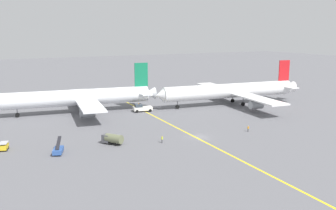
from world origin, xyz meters
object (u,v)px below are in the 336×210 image
Objects in this scene: gse_baggage_cart_trailing at (4,146)px; ground_crew_ramp_agent_by_cones at (162,139)px; pushback_tug at (142,108)px; ground_crew_marshaller_foreground at (248,129)px; gse_fuel_bowser_stubby at (112,139)px; gse_belt_loader_portside at (58,150)px; airliner_being_pushed at (231,91)px; airliner_at_gate_left at (80,98)px.

gse_baggage_cart_trailing is 34.18m from ground_crew_ramp_agent_by_cones.
gse_baggage_cart_trailing is at bearing -152.68° from pushback_tug.
gse_fuel_bowser_stubby is at bearing 169.78° from ground_crew_marshaller_foreground.
ground_crew_marshaller_foreground is (46.23, -5.21, -0.02)m from gse_belt_loader_portside.
airliner_being_pushed reaches higher than gse_belt_loader_portside.
ground_crew_ramp_agent_by_cones is at bearing -145.40° from airliner_being_pushed.
airliner_being_pushed is 51.04m from ground_crew_ramp_agent_by_cones.
gse_belt_loader_portside is 1.64× the size of gse_baggage_cart_trailing.
gse_baggage_cart_trailing is at bearing 166.85° from ground_crew_marshaller_foreground.
gse_baggage_cart_trailing is 1.82× the size of ground_crew_ramp_agent_by_cones.
airliner_at_gate_left is 19.63m from pushback_tug.
gse_baggage_cart_trailing is 57.47m from ground_crew_marshaller_foreground.
airliner_being_pushed is 17.66× the size of gse_baggage_cart_trailing.
gse_belt_loader_portside reaches higher than ground_crew_marshaller_foreground.
pushback_tug is (17.83, -7.32, -3.68)m from airliner_at_gate_left.
gse_belt_loader_portside is 46.52m from ground_crew_marshaller_foreground.
pushback_tug is 5.48× the size of ground_crew_ramp_agent_by_cones.
ground_crew_marshaller_foreground is at bearing -120.68° from airliner_being_pushed.
gse_belt_loader_portside is (-32.57, -29.72, -0.33)m from pushback_tug.
pushback_tug is 47.61m from gse_baggage_cart_trailing.
airliner_being_pushed reaches higher than ground_crew_ramp_agent_by_cones.
gse_baggage_cart_trailing reaches higher than ground_crew_marshaller_foreground.
airliner_being_pushed reaches higher than gse_fuel_bowser_stubby.
pushback_tug is 3.01× the size of gse_baggage_cart_trailing.
airliner_at_gate_left is 32.17× the size of ground_crew_marshaller_foreground.
airliner_being_pushed is (49.66, -11.63, -0.00)m from airliner_at_gate_left.
airliner_at_gate_left is 5.40× the size of pushback_tug.
gse_belt_loader_portside is at bearing -175.59° from gse_fuel_bowser_stubby.
airliner_being_pushed is 69.34m from gse_belt_loader_portside.
pushback_tug reaches higher than gse_baggage_cart_trailing.
pushback_tug reaches higher than ground_crew_ramp_agent_by_cones.
gse_belt_loader_portside reaches higher than ground_crew_ramp_agent_by_cones.
airliner_being_pushed is 35.83m from ground_crew_marshaller_foreground.
gse_fuel_bowser_stubby reaches higher than ground_crew_marshaller_foreground.
airliner_at_gate_left is 51.00m from airliner_being_pushed.
pushback_tug is 34.69m from ground_crew_ramp_agent_by_cones.
airliner_at_gate_left reaches higher than ground_crew_ramp_agent_by_cones.
ground_crew_ramp_agent_by_cones is at bearing -8.79° from gse_belt_loader_portside.
airliner_at_gate_left is 9.90× the size of gse_belt_loader_portside.
gse_baggage_cart_trailing is at bearing -129.99° from airliner_at_gate_left.
ground_crew_ramp_agent_by_cones is at bearing -19.39° from gse_baggage_cart_trailing.
airliner_being_pushed is 10.59× the size of gse_fuel_bowser_stubby.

